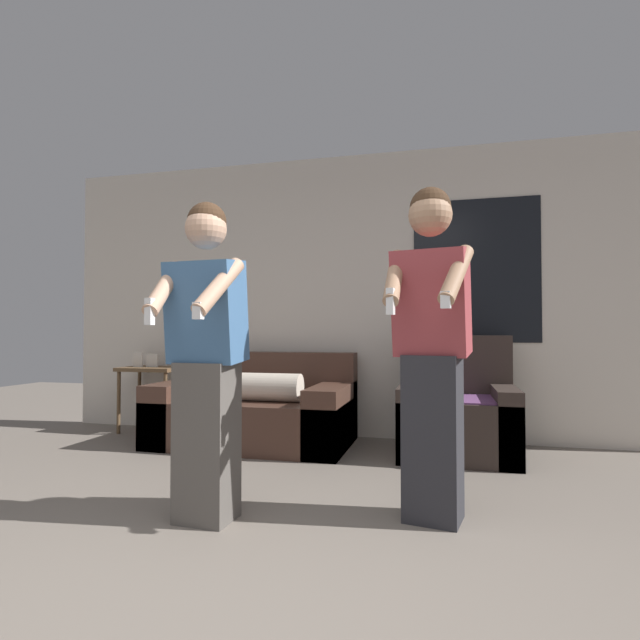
{
  "coord_description": "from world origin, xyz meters",
  "views": [
    {
      "loc": [
        0.84,
        -1.36,
        0.99
      ],
      "look_at": [
        0.2,
        1.21,
        1.06
      ],
      "focal_mm": 28.0,
      "sensor_mm": 36.0,
      "label": 1
    }
  ],
  "objects_px": {
    "person_left": "(206,355)",
    "person_right": "(432,346)",
    "side_table": "(152,376)",
    "armchair": "(457,415)",
    "couch": "(255,411)"
  },
  "relations": [
    {
      "from": "couch",
      "to": "armchair",
      "type": "distance_m",
      "value": 1.74
    },
    {
      "from": "side_table",
      "to": "armchair",
      "type": "bearing_deg",
      "value": -5.08
    },
    {
      "from": "couch",
      "to": "person_left",
      "type": "distance_m",
      "value": 1.93
    },
    {
      "from": "armchair",
      "to": "person_right",
      "type": "relative_size",
      "value": 0.55
    },
    {
      "from": "side_table",
      "to": "person_left",
      "type": "height_order",
      "value": "person_left"
    },
    {
      "from": "couch",
      "to": "side_table",
      "type": "xyz_separation_m",
      "value": [
        -1.21,
        0.25,
        0.26
      ]
    },
    {
      "from": "person_left",
      "to": "person_right",
      "type": "bearing_deg",
      "value": 13.75
    },
    {
      "from": "side_table",
      "to": "person_left",
      "type": "xyz_separation_m",
      "value": [
        1.62,
        -2.04,
        0.32
      ]
    },
    {
      "from": "couch",
      "to": "side_table",
      "type": "bearing_deg",
      "value": 168.21
    },
    {
      "from": "person_left",
      "to": "armchair",
      "type": "bearing_deg",
      "value": 53.43
    },
    {
      "from": "couch",
      "to": "side_table",
      "type": "relative_size",
      "value": 2.14
    },
    {
      "from": "person_left",
      "to": "person_right",
      "type": "xyz_separation_m",
      "value": [
        1.16,
        0.28,
        0.05
      ]
    },
    {
      "from": "person_left",
      "to": "person_right",
      "type": "distance_m",
      "value": 1.19
    },
    {
      "from": "armchair",
      "to": "couch",
      "type": "bearing_deg",
      "value": 179.66
    },
    {
      "from": "armchair",
      "to": "person_right",
      "type": "height_order",
      "value": "person_right"
    }
  ]
}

